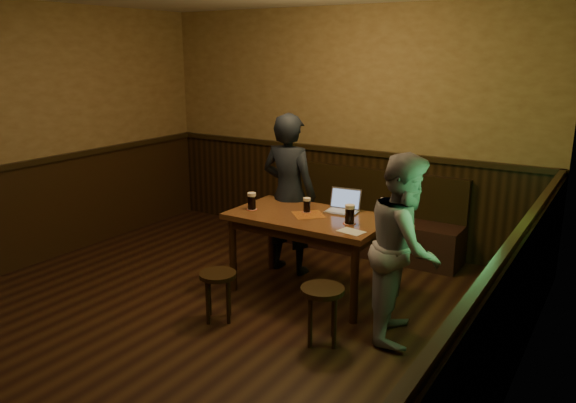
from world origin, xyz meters
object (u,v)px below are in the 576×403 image
at_px(stool_right, 322,299).
at_px(person_suit, 289,194).
at_px(pint_mid, 307,205).
at_px(stool_left, 218,282).
at_px(pint_right, 350,214).
at_px(person_grey, 405,247).
at_px(pub_table, 309,225).
at_px(pint_left, 252,201).
at_px(laptop, 343,206).
at_px(bench, 368,225).

xyz_separation_m(stool_right, person_suit, (-1.05, 1.18, 0.47)).
bearing_deg(stool_right, pint_mid, 126.92).
relative_size(stool_left, pint_right, 2.45).
xyz_separation_m(stool_left, person_grey, (1.45, 0.59, 0.42)).
distance_m(pub_table, pint_left, 0.61).
xyz_separation_m(pint_left, person_grey, (1.64, -0.19, -0.11)).
distance_m(stool_right, pint_left, 1.41).
relative_size(pub_table, person_grey, 0.97).
distance_m(laptop, person_grey, 1.04).
bearing_deg(person_suit, bench, -114.70).
relative_size(pint_left, pint_mid, 1.18).
bearing_deg(stool_left, pint_mid, 71.96).
relative_size(pub_table, pint_left, 8.73).
bearing_deg(stool_left, person_grey, 22.16).
height_order(stool_left, pint_right, pint_right).
distance_m(pint_mid, pint_right, 0.53).
xyz_separation_m(pint_mid, person_grey, (1.13, -0.39, -0.10)).
xyz_separation_m(bench, person_suit, (-0.47, -1.01, 0.53)).
bearing_deg(bench, person_grey, -58.19).
bearing_deg(pint_mid, person_suit, 141.11).
height_order(bench, pint_left, pint_left).
relative_size(pub_table, laptop, 4.53).
distance_m(pint_right, person_grey, 0.68).
bearing_deg(person_suit, laptop, 170.15).
bearing_deg(pub_table, bench, 90.34).
relative_size(pint_right, laptop, 0.55).
bearing_deg(pint_left, pint_right, 4.23).
bearing_deg(pint_left, person_grey, -6.60).
relative_size(pint_mid, person_suit, 0.09).
bearing_deg(stool_right, pub_table, 126.57).
xyz_separation_m(stool_left, person_suit, (-0.09, 1.31, 0.50)).
xyz_separation_m(person_suit, person_grey, (1.54, -0.72, -0.08)).
bearing_deg(person_grey, person_suit, 49.67).
bearing_deg(laptop, pint_mid, -150.03).
xyz_separation_m(pint_left, pint_right, (1.02, 0.08, 0.00)).
bearing_deg(pub_table, stool_left, -112.23).
height_order(stool_left, stool_right, stool_right).
distance_m(stool_right, pint_mid, 1.17).
height_order(stool_right, laptop, laptop).
bearing_deg(stool_left, pint_left, 103.47).
distance_m(bench, pint_right, 1.63).
relative_size(bench, stool_right, 4.62).
xyz_separation_m(pub_table, stool_right, (0.58, -0.78, -0.31)).
bearing_deg(pint_right, stool_left, -134.18).
height_order(bench, laptop, laptop).
height_order(stool_right, person_grey, person_grey).
xyz_separation_m(bench, pint_right, (0.45, -1.46, 0.57)).
bearing_deg(person_suit, pint_left, 79.41).
relative_size(stool_right, pint_left, 2.80).
bearing_deg(pub_table, person_grey, -16.25).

